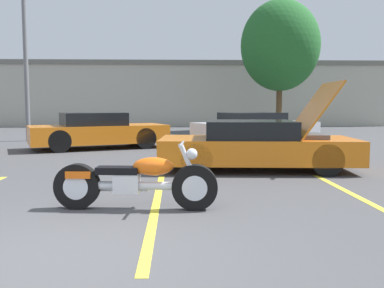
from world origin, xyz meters
The scene contains 10 objects.
ground_plane centered at (0.00, 0.00, 0.00)m, with size 80.00×80.00×0.00m, color #474749.
parking_stripe_middle centered at (0.84, 2.08, 0.00)m, with size 0.12×5.27×0.01m, color yellow.
parking_stripe_back centered at (4.07, 2.08, 0.00)m, with size 0.12×5.27×0.01m, color yellow.
far_building centered at (0.00, 26.39, 2.34)m, with size 32.00×4.20×4.40m.
light_pole centered at (-4.80, 13.50, 4.06)m, with size 1.21×0.28×7.35m.
tree_background centered at (6.84, 19.41, 4.68)m, with size 4.29×4.29×7.16m.
motorcycle centered at (0.56, 1.90, 0.40)m, with size 2.34×0.70×0.96m.
show_car_hood_open centered at (3.00, 5.52, 0.57)m, with size 4.50×2.23×1.99m.
parked_car_mid_row centered at (-1.52, 10.44, 0.59)m, with size 4.86×3.42×1.21m.
parked_car_right_row centered at (4.13, 11.86, 0.58)m, with size 5.03×3.54×1.18m.
Camera 1 is at (1.14, -4.12, 1.50)m, focal length 40.00 mm.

